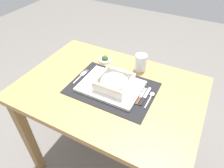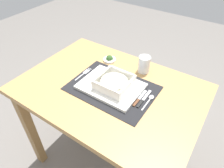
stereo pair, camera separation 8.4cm
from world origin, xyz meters
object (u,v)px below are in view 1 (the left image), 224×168
at_px(drinking_glass, 141,63).
at_px(condiment_saucer, 105,59).
at_px(fork, 82,75).
at_px(butter_knife, 145,97).
at_px(spoon, 151,96).
at_px(dining_table, 109,102).
at_px(bread_knife, 140,97).
at_px(porridge_bowl, 114,83).

xyz_separation_m(drinking_glass, condiment_saucer, (-0.22, -0.02, -0.03)).
xyz_separation_m(fork, butter_knife, (0.37, -0.00, 0.00)).
bearing_deg(spoon, fork, -179.41).
bearing_deg(drinking_glass, spoon, -54.88).
relative_size(butter_knife, drinking_glass, 1.47).
xyz_separation_m(dining_table, bread_knife, (0.17, 0.00, 0.12)).
height_order(fork, drinking_glass, drinking_glass).
distance_m(drinking_glass, condiment_saucer, 0.22).
relative_size(drinking_glass, condiment_saucer, 1.23).
bearing_deg(dining_table, drinking_glass, 69.42).
relative_size(dining_table, drinking_glass, 9.90).
relative_size(porridge_bowl, bread_knife, 1.27).
height_order(fork, bread_knife, bread_knife).
height_order(butter_knife, drinking_glass, drinking_glass).
bearing_deg(dining_table, condiment_saucer, 124.32).
xyz_separation_m(bread_knife, drinking_glass, (-0.09, 0.22, 0.04)).
xyz_separation_m(fork, bread_knife, (0.35, -0.01, 0.00)).
bearing_deg(bread_knife, spoon, 37.06).
height_order(porridge_bowl, drinking_glass, drinking_glass).
bearing_deg(butter_knife, porridge_bowl, 179.63).
distance_m(dining_table, bread_knife, 0.21).
height_order(dining_table, spoon, spoon).
height_order(butter_knife, bread_knife, same).
bearing_deg(porridge_bowl, butter_knife, 2.29).
relative_size(dining_table, fork, 7.05).
bearing_deg(dining_table, butter_knife, 2.44).
height_order(drinking_glass, condiment_saucer, drinking_glass).
bearing_deg(dining_table, bread_knife, 0.25).
bearing_deg(drinking_glass, butter_knife, -63.09).
distance_m(porridge_bowl, butter_knife, 0.17).
bearing_deg(butter_knife, spoon, 38.62).
relative_size(fork, spoon, 1.14).
bearing_deg(fork, butter_knife, -3.12).
bearing_deg(spoon, butter_knife, -140.85).
height_order(porridge_bowl, fork, porridge_bowl).
xyz_separation_m(dining_table, butter_knife, (0.19, 0.01, 0.12)).
xyz_separation_m(butter_knife, bread_knife, (-0.02, -0.01, 0.00)).
distance_m(fork, condiment_saucer, 0.20).
height_order(dining_table, condiment_saucer, condiment_saucer).
xyz_separation_m(dining_table, spoon, (0.22, 0.03, 0.12)).
bearing_deg(drinking_glass, condiment_saucer, -175.38).
height_order(dining_table, porridge_bowl, porridge_bowl).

